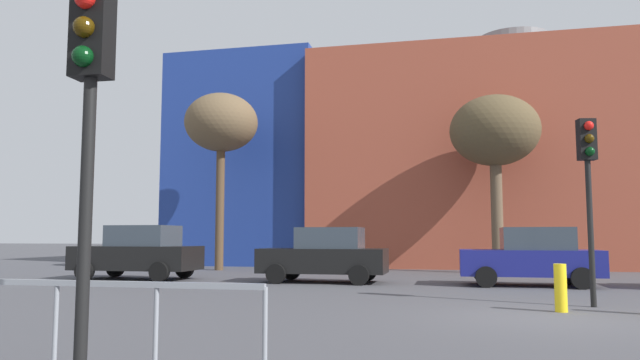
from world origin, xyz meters
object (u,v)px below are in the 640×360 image
object	(u,v)px
parked_car_0	(138,252)
bollard_yellow_1	(561,288)
bare_tree_0	(495,133)
bare_tree_1	(221,125)
traffic_light_near_left	(89,91)
traffic_light_island	(588,168)
parked_car_1	(325,255)
parked_car_2	(531,257)

from	to	relation	value
parked_car_0	bollard_yellow_1	world-z (taller)	parked_car_0
bare_tree_0	bare_tree_1	size ratio (longest dim) A/B	0.92
parked_car_0	traffic_light_near_left	size ratio (longest dim) A/B	1.11
bare_tree_1	traffic_light_near_left	bearing A→B (deg)	-71.05
bare_tree_0	bollard_yellow_1	size ratio (longest dim) A/B	7.76
traffic_light_island	bare_tree_0	bearing A→B (deg)	173.66
traffic_light_island	bollard_yellow_1	size ratio (longest dim) A/B	4.27
bollard_yellow_1	traffic_light_near_left	bearing A→B (deg)	-124.92
traffic_light_near_left	bollard_yellow_1	size ratio (longest dim) A/B	4.11
bollard_yellow_1	traffic_light_island	bearing A→B (deg)	50.92
traffic_light_island	traffic_light_near_left	bearing A→B (deg)	-47.25
traffic_light_near_left	bollard_yellow_1	world-z (taller)	traffic_light_near_left
traffic_light_near_left	bare_tree_0	world-z (taller)	bare_tree_0
parked_car_0	parked_car_1	world-z (taller)	parked_car_0
bare_tree_0	bare_tree_1	bearing A→B (deg)	-178.90
parked_car_0	parked_car_1	distance (m)	6.70
bollard_yellow_1	bare_tree_0	bearing A→B (deg)	91.27
parked_car_1	traffic_light_island	distance (m)	9.00
parked_car_0	bare_tree_0	size ratio (longest dim) A/B	0.59
bare_tree_1	bollard_yellow_1	world-z (taller)	bare_tree_1
parked_car_0	parked_car_2	xyz separation A→B (m)	(13.07, -0.00, -0.05)
parked_car_2	traffic_light_near_left	size ratio (longest dim) A/B	1.05
parked_car_2	bare_tree_1	size ratio (longest dim) A/B	0.51
parked_car_2	traffic_light_near_left	world-z (taller)	traffic_light_near_left
traffic_light_near_left	traffic_light_island	world-z (taller)	traffic_light_island
parked_car_2	traffic_light_near_left	bearing A→B (deg)	68.18
parked_car_1	bare_tree_1	xyz separation A→B (m)	(-6.08, 5.87, 5.66)
parked_car_1	traffic_light_island	size ratio (longest dim) A/B	1.02
parked_car_2	bare_tree_1	distance (m)	14.89
parked_car_2	traffic_light_near_left	distance (m)	15.25
parked_car_1	bare_tree_0	size ratio (longest dim) A/B	0.56
parked_car_2	bollard_yellow_1	xyz separation A→B (m)	(-0.24, -6.33, -0.40)
parked_car_0	parked_car_2	size ratio (longest dim) A/B	1.06
traffic_light_near_left	bare_tree_1	distance (m)	21.37
parked_car_1	bollard_yellow_1	size ratio (longest dim) A/B	4.36
parked_car_1	traffic_light_near_left	size ratio (longest dim) A/B	1.06
bare_tree_0	bollard_yellow_1	world-z (taller)	bare_tree_0
parked_car_1	bollard_yellow_1	xyz separation A→B (m)	(6.14, -6.33, -0.41)
traffic_light_island	bollard_yellow_1	distance (m)	2.81
traffic_light_near_left	parked_car_0	bearing A→B (deg)	-153.52
parked_car_2	bollard_yellow_1	world-z (taller)	parked_car_2
parked_car_0	parked_car_1	bearing A→B (deg)	180.00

